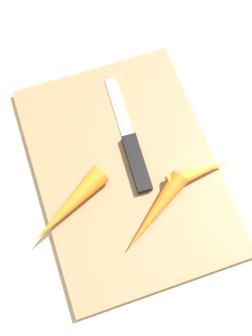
% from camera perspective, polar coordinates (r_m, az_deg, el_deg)
% --- Properties ---
extents(ground_plane, '(1.40, 1.40, 0.00)m').
position_cam_1_polar(ground_plane, '(0.64, 0.00, -0.37)').
color(ground_plane, '#C6B793').
extents(cutting_board, '(0.36, 0.26, 0.01)m').
position_cam_1_polar(cutting_board, '(0.64, 0.00, -0.19)').
color(cutting_board, '#99704C').
rests_on(cutting_board, ground_plane).
extents(knife, '(0.20, 0.03, 0.01)m').
position_cam_1_polar(knife, '(0.63, 1.21, 1.44)').
color(knife, '#B7B7BC').
rests_on(knife, cutting_board).
extents(carrot_longest, '(0.09, 0.13, 0.03)m').
position_cam_1_polar(carrot_longest, '(0.60, -7.61, -5.05)').
color(carrot_longest, orange).
rests_on(carrot_longest, cutting_board).
extents(carrot_medium, '(0.10, 0.12, 0.03)m').
position_cam_1_polar(carrot_medium, '(0.60, 3.85, -5.90)').
color(carrot_medium, orange).
rests_on(carrot_medium, cutting_board).
extents(carrot_shortest, '(0.03, 0.10, 0.02)m').
position_cam_1_polar(carrot_shortest, '(0.63, 9.74, -0.55)').
color(carrot_shortest, orange).
rests_on(carrot_shortest, cutting_board).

